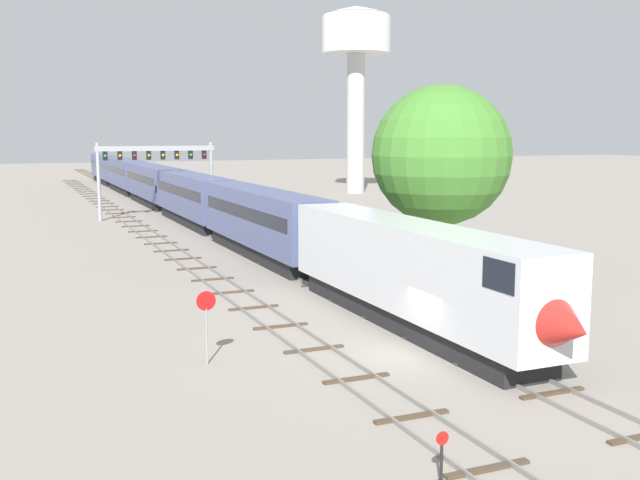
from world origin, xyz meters
TOP-DOWN VIEW (x-y plane):
  - ground_plane at (0.00, 0.00)m, footprint 400.00×400.00m
  - track_main at (2.00, 60.00)m, footprint 2.60×200.00m
  - track_near at (-3.50, 40.00)m, footprint 2.60×160.00m
  - passenger_train at (2.00, 56.94)m, footprint 3.04×126.42m
  - signal_gantry at (-0.25, 52.01)m, footprint 12.10×0.49m
  - water_tower at (32.65, 73.53)m, footprint 9.91×9.91m
  - switch_stand at (-5.10, -10.27)m, footprint 0.36×0.24m
  - stop_sign at (-8.00, 1.92)m, footprint 0.76×0.08m
  - trackside_tree_left at (10.94, 15.65)m, footprint 8.92×8.92m

SIDE VIEW (x-z plane):
  - ground_plane at x=0.00m, z-range 0.00..0.00m
  - track_main at x=2.00m, z-range -0.01..0.15m
  - track_near at x=-3.50m, z-range -0.01..0.15m
  - switch_stand at x=-5.10m, z-range -0.21..1.25m
  - stop_sign at x=-8.00m, z-range 0.43..3.31m
  - passenger_train at x=2.00m, z-range 0.21..5.01m
  - signal_gantry at x=-0.25m, z-range 1.90..9.68m
  - trackside_tree_left at x=10.94m, z-range 1.46..13.31m
  - water_tower at x=32.65m, z-range 7.62..34.07m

